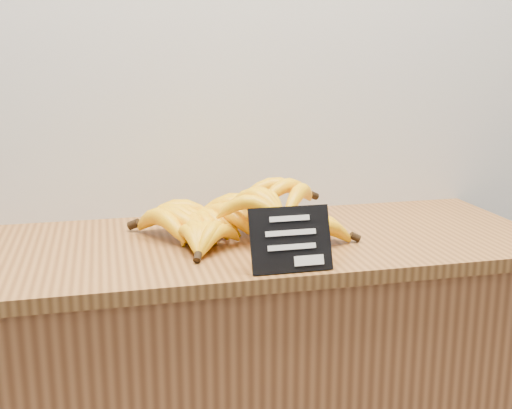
% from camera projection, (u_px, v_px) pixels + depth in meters
% --- Properties ---
extents(counter_top, '(1.34, 0.54, 0.03)m').
position_uv_depth(counter_top, '(251.00, 244.00, 1.46)').
color(counter_top, '#925E2D').
rests_on(counter_top, counter).
extents(chalkboard_sign, '(0.16, 0.05, 0.12)m').
position_uv_depth(chalkboard_sign, '(291.00, 239.00, 1.23)').
color(chalkboard_sign, black).
rests_on(chalkboard_sign, counter_top).
extents(banana_pile, '(0.48, 0.41, 0.12)m').
position_uv_depth(banana_pile, '(237.00, 217.00, 1.46)').
color(banana_pile, yellow).
rests_on(banana_pile, counter_top).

